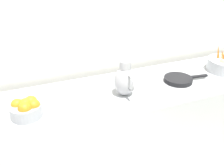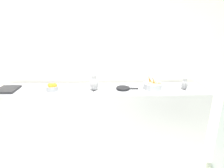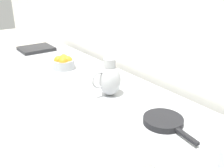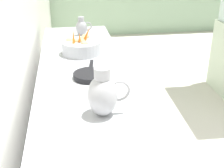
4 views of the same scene
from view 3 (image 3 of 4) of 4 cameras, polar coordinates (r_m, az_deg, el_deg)
prep_counter at (r=1.87m, az=3.09°, el=-15.69°), size 0.62×3.38×0.90m
orange_bowl at (r=2.18m, az=-11.10°, el=4.92°), size 0.19×0.19×0.12m
metal_pitcher_tall at (r=1.63m, az=-0.60°, el=1.17°), size 0.21×0.15×0.25m
counter_sink_basin at (r=2.85m, az=-17.01°, el=7.77°), size 0.34×0.30×0.04m
skillet_on_counter at (r=1.38m, az=11.82°, el=-8.29°), size 0.22×0.36×0.03m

